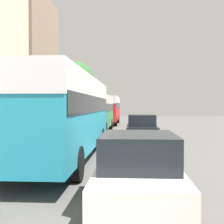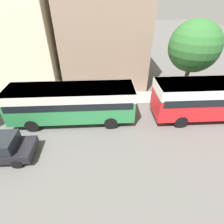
{
  "view_description": "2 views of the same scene",
  "coord_description": "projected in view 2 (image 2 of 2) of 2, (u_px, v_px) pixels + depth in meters",
  "views": [
    {
      "loc": [
        0.99,
        -2.76,
        2.14
      ],
      "look_at": [
        -0.72,
        24.33,
        1.56
      ],
      "focal_mm": 50.0,
      "sensor_mm": 36.0,
      "label": 1
    },
    {
      "loc": [
        9.4,
        23.21,
        8.6
      ],
      "look_at": [
        -1.43,
        23.83,
        1.04
      ],
      "focal_mm": 28.0,
      "sensor_mm": 36.0,
      "label": 2
    }
  ],
  "objects": [
    {
      "name": "building_far_terrace",
      "position": [
        10.0,
        29.0,
        16.45
      ],
      "size": [
        5.78,
        8.05,
        11.28
      ],
      "color": "beige",
      "rests_on": "ground_plane"
    },
    {
      "name": "building_end_row",
      "position": [
        104.0,
        27.0,
        17.13
      ],
      "size": [
        6.52,
        8.24,
        11.41
      ],
      "color": "gray",
      "rests_on": "ground_plane"
    },
    {
      "name": "bus_following",
      "position": [
        71.0,
        100.0,
        13.02
      ],
      "size": [
        2.56,
        9.34,
        2.89
      ],
      "color": "#2D8447",
      "rests_on": "ground_plane"
    },
    {
      "name": "bus_third_in_line",
      "position": [
        217.0,
        95.0,
        13.35
      ],
      "size": [
        2.61,
        9.56,
        3.1
      ],
      "color": "red",
      "rests_on": "ground_plane"
    },
    {
      "name": "pedestrian_near_curb",
      "position": [
        60.0,
        91.0,
        16.18
      ],
      "size": [
        0.41,
        0.41,
        1.6
      ],
      "color": "#232838",
      "rests_on": "sidewalk"
    },
    {
      "name": "street_tree",
      "position": [
        194.0,
        47.0,
        14.52
      ],
      "size": [
        4.25,
        4.25,
        6.77
      ],
      "color": "brown",
      "rests_on": "sidewalk"
    }
  ]
}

